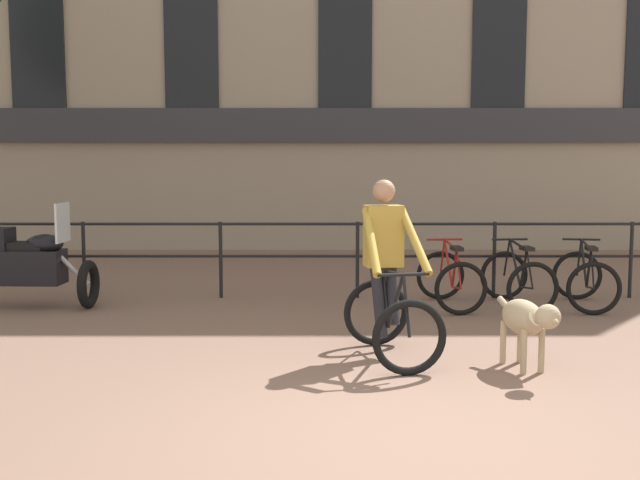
# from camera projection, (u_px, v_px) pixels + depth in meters

# --- Properties ---
(ground_plane) EXTENTS (60.00, 60.00, 0.00)m
(ground_plane) POSITION_uv_depth(u_px,v_px,m) (396.00, 436.00, 5.12)
(ground_plane) COLOR #7A5B4C
(canal_railing) EXTENTS (15.05, 0.05, 1.05)m
(canal_railing) POSITION_uv_depth(u_px,v_px,m) (359.00, 247.00, 10.22)
(canal_railing) COLOR black
(canal_railing) RESTS_ON ground_plane
(cyclist_with_bike) EXTENTS (0.89, 1.28, 1.70)m
(cyclist_with_bike) POSITION_uv_depth(u_px,v_px,m) (389.00, 278.00, 7.17)
(cyclist_with_bike) COLOR black
(cyclist_with_bike) RESTS_ON ground_plane
(dog) EXTENTS (0.42, 0.99, 0.67)m
(dog) POSITION_uv_depth(u_px,v_px,m) (529.00, 319.00, 6.69)
(dog) COLOR tan
(dog) RESTS_ON ground_plane
(parked_motorcycle) EXTENTS (1.59, 0.68, 1.35)m
(parked_motorcycle) POSITION_uv_depth(u_px,v_px,m) (32.00, 264.00, 9.54)
(parked_motorcycle) COLOR black
(parked_motorcycle) RESTS_ON ground_plane
(parked_bicycle_near_lamp) EXTENTS (0.75, 1.16, 0.86)m
(parked_bicycle_near_lamp) POSITION_uv_depth(u_px,v_px,m) (452.00, 280.00, 9.60)
(parked_bicycle_near_lamp) COLOR black
(parked_bicycle_near_lamp) RESTS_ON ground_plane
(parked_bicycle_mid_left) EXTENTS (0.76, 1.16, 0.86)m
(parked_bicycle_mid_left) POSITION_uv_depth(u_px,v_px,m) (519.00, 280.00, 9.60)
(parked_bicycle_mid_left) COLOR black
(parked_bicycle_mid_left) RESTS_ON ground_plane
(parked_bicycle_mid_right) EXTENTS (0.81, 1.19, 0.86)m
(parked_bicycle_mid_right) POSITION_uv_depth(u_px,v_px,m) (587.00, 280.00, 9.60)
(parked_bicycle_mid_right) COLOR black
(parked_bicycle_mid_right) RESTS_ON ground_plane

